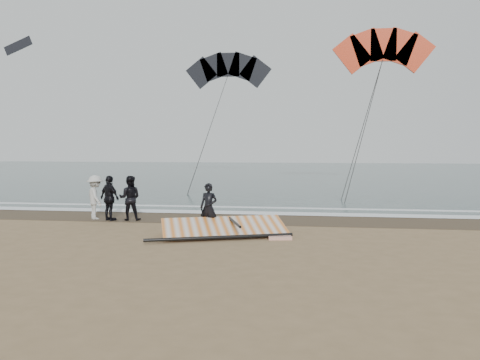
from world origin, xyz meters
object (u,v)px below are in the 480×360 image
Objects in this scene: man_main at (209,208)px; board_cream at (248,225)px; board_white at (276,231)px; sail_rig at (223,229)px.

board_cream is at bearing 56.53° from man_main.
man_main is 2.30m from board_white.
man_main reaches higher than board_white.
man_main is 0.64× the size of board_white.
sail_rig is at bearing -105.39° from board_cream.
man_main reaches higher than sail_rig.
man_main is 0.69× the size of board_cream.
board_cream is (-1.03, 0.99, -0.00)m from board_white.
board_white is 1.43m from board_cream.
man_main is at bearing 174.56° from board_white.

